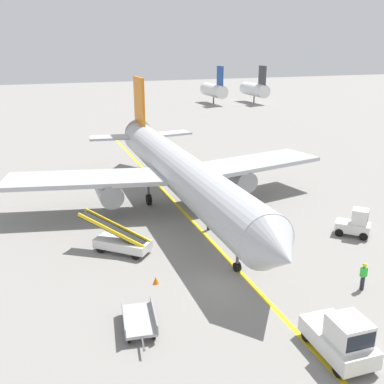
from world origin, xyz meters
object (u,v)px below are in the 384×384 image
(belt_loader_forward_hold, at_px, (121,241))
(safety_cone_wingtip_left, at_px, (244,214))
(safety_cone_nose_left, at_px, (156,280))
(baggage_tug_near_wing, at_px, (355,224))
(ground_crew_marshaller, at_px, (363,275))
(pushback_tug, at_px, (341,338))
(baggage_cart_loaded, at_px, (262,233))
(ground_crew_wing_walker, at_px, (208,219))
(airliner, at_px, (177,169))
(baggage_cart_empty_trailing, at_px, (139,320))
(safety_cone_nose_right, at_px, (242,200))

(belt_loader_forward_hold, height_order, safety_cone_wingtip_left, belt_loader_forward_hold)
(safety_cone_nose_left, relative_size, safety_cone_wingtip_left, 1.00)
(baggage_tug_near_wing, relative_size, ground_crew_marshaller, 1.54)
(safety_cone_nose_left, distance_m, safety_cone_wingtip_left, 12.44)
(pushback_tug, xyz_separation_m, belt_loader_forward_hold, (-7.02, 13.98, -0.22))
(belt_loader_forward_hold, relative_size, ground_crew_marshaller, 2.68)
(baggage_cart_loaded, height_order, safety_cone_wingtip_left, baggage_cart_loaded)
(baggage_tug_near_wing, bearing_deg, ground_crew_wing_walker, 154.05)
(ground_crew_wing_walker, height_order, safety_cone_nose_left, ground_crew_wing_walker)
(pushback_tug, xyz_separation_m, baggage_tug_near_wing, (9.62, 10.63, -0.07))
(airliner, distance_m, safety_cone_nose_left, 13.33)
(pushback_tug, xyz_separation_m, ground_crew_marshaller, (4.93, 4.31, -0.08))
(baggage_tug_near_wing, distance_m, baggage_cart_empty_trailing, 18.37)
(safety_cone_nose_right, bearing_deg, baggage_cart_empty_trailing, -131.42)
(baggage_tug_near_wing, xyz_separation_m, safety_cone_nose_right, (-4.57, 9.33, -0.71))
(baggage_cart_loaded, relative_size, safety_cone_nose_left, 7.86)
(ground_crew_wing_walker, height_order, safety_cone_wingtip_left, ground_crew_wing_walker)
(ground_crew_marshaller, distance_m, safety_cone_nose_left, 11.93)
(belt_loader_forward_hold, bearing_deg, safety_cone_nose_left, -78.11)
(belt_loader_forward_hold, relative_size, safety_cone_nose_left, 10.34)
(airliner, bearing_deg, ground_crew_marshaller, -71.38)
(baggage_tug_near_wing, relative_size, safety_cone_wingtip_left, 5.96)
(baggage_tug_near_wing, distance_m, safety_cone_nose_right, 10.41)
(airliner, distance_m, baggage_cart_loaded, 9.53)
(pushback_tug, bearing_deg, safety_cone_nose_right, 75.82)
(baggage_tug_near_wing, relative_size, belt_loader_forward_hold, 0.58)
(baggage_cart_empty_trailing, bearing_deg, belt_loader_forward_hold, 84.01)
(baggage_tug_near_wing, height_order, belt_loader_forward_hold, belt_loader_forward_hold)
(airliner, bearing_deg, safety_cone_nose_right, -8.95)
(safety_cone_nose_left, height_order, safety_cone_nose_right, same)
(baggage_cart_empty_trailing, relative_size, safety_cone_wingtip_left, 8.71)
(ground_crew_wing_walker, relative_size, safety_cone_nose_left, 3.86)
(belt_loader_forward_hold, distance_m, baggage_cart_loaded, 10.09)
(baggage_tug_near_wing, distance_m, safety_cone_wingtip_left, 8.64)
(belt_loader_forward_hold, xyz_separation_m, safety_cone_wingtip_left, (10.72, 2.90, -0.56))
(belt_loader_forward_hold, xyz_separation_m, safety_cone_nose_right, (12.07, 5.98, -0.56))
(safety_cone_nose_right, bearing_deg, ground_crew_wing_walker, -137.87)
(baggage_tug_near_wing, relative_size, safety_cone_nose_left, 5.96)
(baggage_tug_near_wing, height_order, ground_crew_marshaller, baggage_tug_near_wing)
(baggage_tug_near_wing, bearing_deg, baggage_cart_empty_trailing, -162.92)
(baggage_tug_near_wing, xyz_separation_m, ground_crew_marshaller, (-4.69, -6.32, -0.02))
(ground_crew_marshaller, xyz_separation_m, safety_cone_nose_right, (0.12, 15.65, -0.69))
(baggage_cart_empty_trailing, relative_size, ground_crew_wing_walker, 2.26)
(safety_cone_nose_left, bearing_deg, baggage_cart_empty_trailing, -116.95)
(belt_loader_forward_hold, bearing_deg, airliner, 47.14)
(baggage_tug_near_wing, height_order, ground_crew_wing_walker, baggage_tug_near_wing)
(airliner, relative_size, pushback_tug, 9.58)
(airliner, height_order, ground_crew_marshaller, airliner)
(belt_loader_forward_hold, height_order, safety_cone_nose_right, belt_loader_forward_hold)
(airliner, relative_size, baggage_cart_empty_trailing, 9.19)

